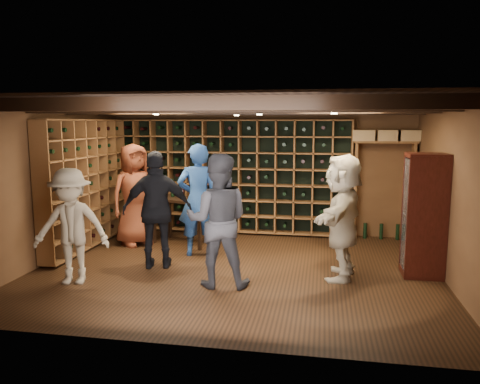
% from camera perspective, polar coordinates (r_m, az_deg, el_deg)
% --- Properties ---
extents(ground, '(6.00, 6.00, 0.00)m').
position_cam_1_polar(ground, '(7.20, -0.57, -9.40)').
color(ground, black).
rests_on(ground, ground).
extents(room_shell, '(6.00, 6.00, 6.00)m').
position_cam_1_polar(room_shell, '(6.90, -0.52, 10.22)').
color(room_shell, brown).
rests_on(room_shell, ground).
extents(wine_rack_back, '(4.65, 0.30, 2.20)m').
position_cam_1_polar(wine_rack_back, '(9.30, -1.10, 1.94)').
color(wine_rack_back, brown).
rests_on(wine_rack_back, ground).
extents(wine_rack_left, '(0.30, 2.65, 2.20)m').
position_cam_1_polar(wine_rack_left, '(8.66, -18.24, 1.03)').
color(wine_rack_left, brown).
rests_on(wine_rack_left, ground).
extents(crate_shelf, '(1.20, 0.32, 2.07)m').
position_cam_1_polar(crate_shelf, '(9.14, 17.27, 4.08)').
color(crate_shelf, brown).
rests_on(crate_shelf, ground).
extents(display_cabinet, '(0.55, 0.50, 1.75)m').
position_cam_1_polar(display_cabinet, '(7.21, 21.48, -2.95)').
color(display_cabinet, '#350F0A').
rests_on(display_cabinet, ground).
extents(man_blue_shirt, '(0.78, 0.63, 1.87)m').
position_cam_1_polar(man_blue_shirt, '(7.79, -5.12, -0.98)').
color(man_blue_shirt, navy).
rests_on(man_blue_shirt, ground).
extents(man_grey_suit, '(0.95, 0.78, 1.81)m').
position_cam_1_polar(man_grey_suit, '(6.30, -2.71, -3.51)').
color(man_grey_suit, black).
rests_on(man_grey_suit, ground).
extents(guest_red_floral, '(1.01, 1.07, 1.84)m').
position_cam_1_polar(guest_red_floral, '(8.64, -12.73, -0.33)').
color(guest_red_floral, maroon).
rests_on(guest_red_floral, ground).
extents(guest_woman_black, '(1.12, 0.68, 1.79)m').
position_cam_1_polar(guest_woman_black, '(7.19, -10.04, -2.20)').
color(guest_woman_black, black).
rests_on(guest_woman_black, ground).
extents(guest_khaki, '(1.13, 0.77, 1.60)m').
position_cam_1_polar(guest_khaki, '(6.82, -19.89, -3.97)').
color(guest_khaki, '#7C6D56').
rests_on(guest_khaki, ground).
extents(guest_beige, '(0.80, 1.72, 1.78)m').
position_cam_1_polar(guest_beige, '(6.79, 12.36, -2.95)').
color(guest_beige, tan).
rests_on(guest_beige, ground).
extents(tasting_table, '(1.24, 0.90, 1.12)m').
position_cam_1_polar(tasting_table, '(8.58, -6.93, -1.39)').
color(tasting_table, black).
rests_on(tasting_table, ground).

